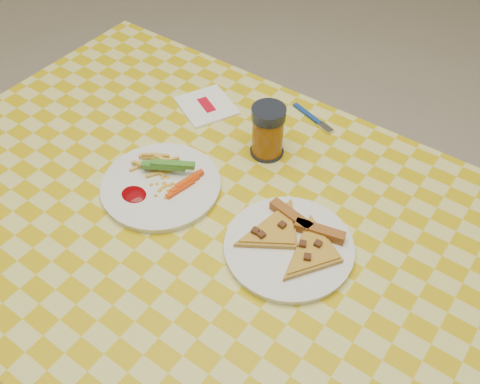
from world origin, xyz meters
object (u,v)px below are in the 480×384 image
(plate_left, at_px, (161,186))
(table, at_px, (206,238))
(drink_glass, at_px, (268,132))
(plate_right, at_px, (289,248))

(plate_left, bearing_deg, table, -2.26)
(plate_left, bearing_deg, drink_glass, 62.35)
(drink_glass, bearing_deg, table, -89.63)
(table, relative_size, plate_left, 5.42)
(table, relative_size, plate_right, 5.52)
(table, xyz_separation_m, plate_right, (0.18, 0.02, 0.08))
(plate_right, relative_size, drink_glass, 1.96)
(plate_right, bearing_deg, plate_left, -176.06)
(table, height_order, plate_left, plate_left)
(plate_right, height_order, drink_glass, drink_glass)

